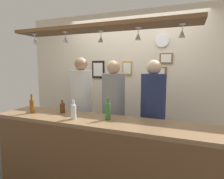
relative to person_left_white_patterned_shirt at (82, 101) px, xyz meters
The scene contains 20 objects.
back_wall 1.05m from the person_left_white_patterned_shirt, 54.75° to the left, with size 4.40×0.06×2.60m, color beige.
bar_counter 1.04m from the person_left_white_patterned_shirt, 52.63° to the right, with size 2.70×0.55×0.98m.
overhead_glass_rack 1.28m from the person_left_white_patterned_shirt, 43.99° to the right, with size 2.20×0.36×0.04m, color brown.
hanging_wineglass_far_left 1.12m from the person_left_white_patterned_shirt, 116.15° to the right, with size 0.07×0.07×0.13m.
hanging_wineglass_left 1.08m from the person_left_white_patterned_shirt, 75.78° to the right, with size 0.07×0.07×0.13m.
hanging_wineglass_center_left 1.16m from the person_left_white_patterned_shirt, 40.77° to the right, with size 0.07×0.07×0.13m.
hanging_wineglass_center 1.46m from the person_left_white_patterned_shirt, 27.26° to the right, with size 0.07×0.07×0.13m.
hanging_wineglass_center_right 1.81m from the person_left_white_patterned_shirt, 20.14° to the right, with size 0.07×0.07×0.13m.
person_left_white_patterned_shirt is the anchor object (origin of this frame).
person_middle_grey_shirt 0.55m from the person_left_white_patterned_shirt, ahead, with size 0.34×0.34×1.69m.
person_right_navy_shirt 1.13m from the person_left_white_patterned_shirt, ahead, with size 0.34×0.34×1.69m.
bottle_soda_clear 0.78m from the person_left_white_patterned_shirt, 66.31° to the right, with size 0.06×0.06×0.23m.
bottle_beer_green_import 0.91m from the person_left_white_patterned_shirt, 39.69° to the right, with size 0.06×0.06×0.26m.
bottle_beer_brown_stubby 0.51m from the person_left_white_patterned_shirt, 89.22° to the right, with size 0.07×0.07×0.18m.
bottle_beer_amber_tall 0.76m from the person_left_white_patterned_shirt, 118.65° to the right, with size 0.06×0.06×0.26m.
picture_frame_caricature 0.93m from the person_left_white_patterned_shirt, 96.20° to the left, with size 0.26×0.02×0.34m.
picture_frame_lower_pair 1.40m from the person_left_white_patterned_shirt, 36.44° to the left, with size 0.30×0.02×0.18m.
picture_frame_upper_small 1.59m from the person_left_white_patterned_shirt, 33.29° to the left, with size 0.22×0.02×0.18m.
picture_frame_crest 1.07m from the person_left_white_patterned_shirt, 57.20° to the left, with size 0.18×0.02×0.26m.
wall_clock 1.69m from the person_left_white_patterned_shirt, 34.74° to the left, with size 0.22×0.22×0.03m, color white.
Camera 1 is at (0.96, -2.32, 1.61)m, focal length 30.40 mm.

